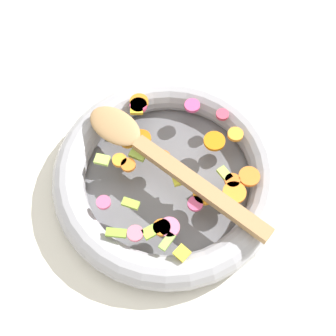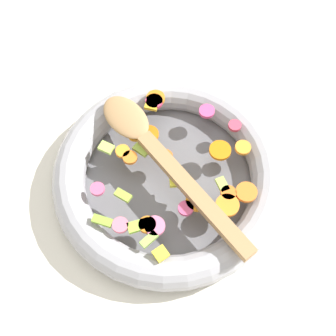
{
  "view_description": "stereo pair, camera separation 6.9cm",
  "coord_description": "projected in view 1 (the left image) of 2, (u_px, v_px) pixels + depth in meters",
  "views": [
    {
      "loc": [
        -0.13,
        0.29,
        0.66
      ],
      "look_at": [
        0.0,
        0.0,
        0.05
      ],
      "focal_mm": 50.0,
      "sensor_mm": 36.0,
      "label": 1
    },
    {
      "loc": [
        -0.19,
        0.26,
        0.66
      ],
      "look_at": [
        0.0,
        0.0,
        0.05
      ],
      "focal_mm": 50.0,
      "sensor_mm": 36.0,
      "label": 2
    }
  ],
  "objects": [
    {
      "name": "ground_plane",
      "position": [
        168.0,
        183.0,
        0.73
      ],
      "size": [
        4.0,
        4.0,
        0.0
      ],
      "primitive_type": "plane",
      "color": "silver"
    },
    {
      "name": "chopped_vegetables",
      "position": [
        172.0,
        166.0,
        0.69
      ],
      "size": [
        0.27,
        0.26,
        0.01
      ],
      "color": "orange",
      "rests_on": "skillet"
    },
    {
      "name": "skillet",
      "position": [
        168.0,
        176.0,
        0.71
      ],
      "size": [
        0.35,
        0.35,
        0.05
      ],
      "color": "slate",
      "rests_on": "ground_plane"
    },
    {
      "name": "wooden_spoon",
      "position": [
        157.0,
        156.0,
        0.68
      ],
      "size": [
        0.32,
        0.12,
        0.01
      ],
      "color": "#A87F51",
      "rests_on": "chopped_vegetables"
    }
  ]
}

